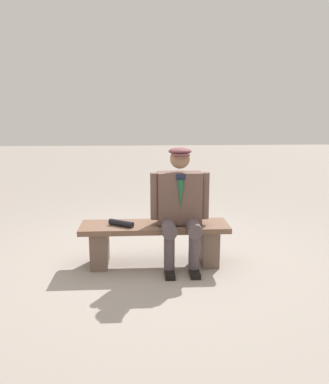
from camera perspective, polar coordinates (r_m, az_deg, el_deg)
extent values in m
plane|color=gray|center=(4.24, -1.45, -10.65)|extent=(30.00, 30.00, 0.00)
cube|color=brown|center=(4.10, -1.48, -5.19)|extent=(1.58, 0.44, 0.06)
cube|color=brown|center=(4.23, 6.62, -7.93)|extent=(0.17, 0.37, 0.39)
cube|color=brown|center=(4.19, -9.63, -8.20)|extent=(0.17, 0.37, 0.39)
cube|color=brown|center=(4.03, 2.25, -0.85)|extent=(0.46, 0.23, 0.55)
cylinder|color=#1E2338|center=(3.99, 2.28, 2.56)|extent=(0.25, 0.25, 0.06)
cone|color=#195938|center=(3.90, 2.43, -0.34)|extent=(0.07, 0.07, 0.30)
sphere|color=#8C664C|center=(3.94, 2.33, 5.00)|extent=(0.21, 0.21, 0.21)
ellipsoid|color=brown|center=(3.93, 2.34, 6.13)|extent=(0.24, 0.24, 0.07)
cube|color=brown|center=(3.84, 2.47, 5.60)|extent=(0.17, 0.09, 0.02)
cylinder|color=#4E4246|center=(3.99, 4.21, -5.07)|extent=(0.15, 0.44, 0.15)
cylinder|color=#4E4246|center=(3.94, 4.42, -8.86)|extent=(0.11, 0.11, 0.46)
cube|color=black|center=(3.96, 4.49, -11.96)|extent=(0.10, 0.24, 0.05)
cylinder|color=brown|center=(4.02, 5.98, -0.54)|extent=(0.10, 0.11, 0.49)
cylinder|color=#4E4246|center=(3.97, 0.59, -5.15)|extent=(0.15, 0.44, 0.15)
cylinder|color=#4E4246|center=(3.92, 0.71, -8.96)|extent=(0.11, 0.11, 0.46)
cube|color=black|center=(3.94, 0.77, -12.08)|extent=(0.10, 0.24, 0.05)
cylinder|color=brown|center=(3.97, -1.41, -0.63)|extent=(0.10, 0.11, 0.49)
cylinder|color=black|center=(4.04, -6.49, -4.65)|extent=(0.28, 0.21, 0.06)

